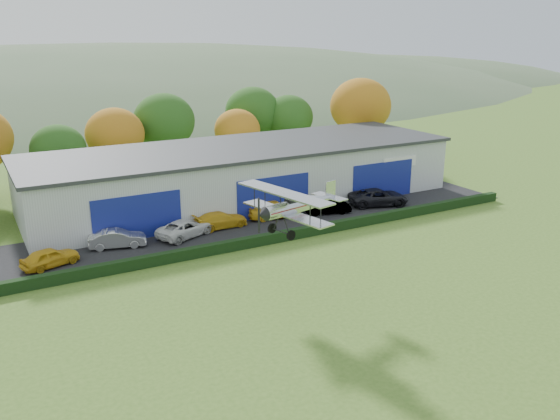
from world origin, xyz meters
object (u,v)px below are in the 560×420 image
car_3 (220,220)px  hangar (243,173)px  car_1 (117,239)px  car_0 (50,257)px  car_5 (327,206)px  car_4 (274,209)px  biplane (295,205)px  car_6 (379,197)px  car_2 (185,228)px

car_3 → hangar: bearing=-41.7°
car_1 → car_0: bearing=120.8°
car_3 → car_5: bearing=-98.6°
car_1 → car_4: 13.75m
car_0 → biplane: (12.51, -12.07, 5.13)m
car_6 → biplane: size_ratio=0.78×
car_4 → car_5: car_4 is taller
car_5 → car_6: bearing=-75.3°
car_2 → car_5: 13.20m
car_5 → car_6: (5.60, -0.16, 0.09)m
car_2 → hangar: bearing=-73.2°
car_1 → car_3: car_1 is taller
car_0 → car_5: bearing=-105.5°
car_3 → car_5: size_ratio=1.12×
car_6 → car_5: bearing=106.7°
car_2 → car_4: size_ratio=1.04×
car_0 → car_1: 5.22m
car_3 → car_4: (5.13, 0.18, 0.13)m
car_0 → car_2: car_2 is taller
car_2 → car_4: bearing=-107.8°
car_5 → car_1: bearing=104.7°
car_1 → hangar: bearing=-48.9°
car_4 → car_6: (10.39, -1.34, -0.03)m
car_2 → car_4: car_4 is taller
car_1 → biplane: size_ratio=0.59×
car_6 → car_4: bearing=101.0°
hangar → biplane: bearing=-107.3°
car_6 → biplane: (-16.62, -12.86, 5.03)m
car_0 → car_3: car_0 is taller
car_3 → car_5: 9.97m
car_1 → car_6: car_6 is taller
car_1 → car_5: (18.53, -0.53, -0.01)m
car_0 → car_3: bearing=-99.7°
car_1 → car_2: 5.33m
hangar → car_3: (-5.33, -6.62, -1.94)m
hangar → car_4: (-0.20, -6.44, -1.81)m
car_1 → car_3: bearing=-72.7°
hangar → car_3: 8.72m
hangar → car_5: (4.59, -7.62, -1.93)m
car_4 → car_6: car_4 is taller
car_1 → car_3: (8.61, 0.46, -0.03)m
car_6 → car_0: bearing=109.9°
hangar → car_5: bearing=-58.9°
hangar → car_0: bearing=-155.6°
car_6 → biplane: 21.61m
car_3 → car_5: car_5 is taller
car_1 → car_5: 18.53m
car_1 → car_6: 24.13m
car_5 → biplane: biplane is taller
car_1 → car_6: (24.12, -0.70, 0.08)m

